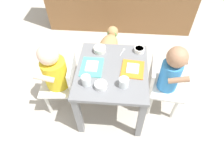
{
  "coord_description": "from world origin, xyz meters",
  "views": [
    {
      "loc": [
        0.08,
        -0.96,
        1.45
      ],
      "look_at": [
        0.0,
        0.0,
        0.3
      ],
      "focal_mm": 30.8,
      "sensor_mm": 36.0,
      "label": 1
    }
  ],
  "objects_px": {
    "seated_child_left": "(56,72)",
    "veggie_bowl_far": "(139,50)",
    "food_tray_left": "(92,67)",
    "veggie_bowl_near": "(100,49)",
    "dining_table": "(112,77)",
    "food_tray_right": "(133,69)",
    "water_cup_left": "(124,83)",
    "cereal_bowl_left_side": "(101,85)",
    "water_cup_right": "(86,81)",
    "spoon_by_left_tray": "(123,51)",
    "seated_child_right": "(169,74)",
    "dog": "(109,45)"
  },
  "relations": [
    {
      "from": "dining_table",
      "to": "cereal_bowl_left_side",
      "type": "xyz_separation_m",
      "value": [
        -0.06,
        -0.17,
        0.1
      ]
    },
    {
      "from": "dining_table",
      "to": "food_tray_right",
      "type": "bearing_deg",
      "value": 4.65
    },
    {
      "from": "dining_table",
      "to": "water_cup_right",
      "type": "bearing_deg",
      "value": -136.91
    },
    {
      "from": "seated_child_left",
      "to": "veggie_bowl_far",
      "type": "relative_size",
      "value": 8.17
    },
    {
      "from": "dining_table",
      "to": "veggie_bowl_far",
      "type": "xyz_separation_m",
      "value": [
        0.2,
        0.21,
        0.1
      ]
    },
    {
      "from": "cereal_bowl_left_side",
      "to": "spoon_by_left_tray",
      "type": "distance_m",
      "value": 0.39
    },
    {
      "from": "dining_table",
      "to": "spoon_by_left_tray",
      "type": "relative_size",
      "value": 5.87
    },
    {
      "from": "dining_table",
      "to": "cereal_bowl_left_side",
      "type": "relative_size",
      "value": 6.84
    },
    {
      "from": "food_tray_left",
      "to": "water_cup_left",
      "type": "bearing_deg",
      "value": -33.29
    },
    {
      "from": "food_tray_right",
      "to": "veggie_bowl_near",
      "type": "relative_size",
      "value": 2.05
    },
    {
      "from": "veggie_bowl_far",
      "to": "dog",
      "type": "bearing_deg",
      "value": 123.98
    },
    {
      "from": "veggie_bowl_far",
      "to": "veggie_bowl_near",
      "type": "xyz_separation_m",
      "value": [
        -0.31,
        -0.02,
        0.0
      ]
    },
    {
      "from": "seated_child_left",
      "to": "water_cup_left",
      "type": "relative_size",
      "value": 9.9
    },
    {
      "from": "dining_table",
      "to": "seated_child_left",
      "type": "distance_m",
      "value": 0.42
    },
    {
      "from": "seated_child_right",
      "to": "veggie_bowl_far",
      "type": "height_order",
      "value": "seated_child_right"
    },
    {
      "from": "water_cup_left",
      "to": "spoon_by_left_tray",
      "type": "height_order",
      "value": "water_cup_left"
    },
    {
      "from": "dog",
      "to": "water_cup_left",
      "type": "relative_size",
      "value": 6.99
    },
    {
      "from": "food_tray_right",
      "to": "spoon_by_left_tray",
      "type": "xyz_separation_m",
      "value": [
        -0.08,
        0.19,
        -0.0
      ]
    },
    {
      "from": "dog",
      "to": "food_tray_right",
      "type": "relative_size",
      "value": 2.36
    },
    {
      "from": "water_cup_left",
      "to": "water_cup_right",
      "type": "xyz_separation_m",
      "value": [
        -0.25,
        -0.01,
        0.0
      ]
    },
    {
      "from": "seated_child_right",
      "to": "water_cup_right",
      "type": "xyz_separation_m",
      "value": [
        -0.58,
        -0.18,
        0.08
      ]
    },
    {
      "from": "water_cup_right",
      "to": "food_tray_left",
      "type": "bearing_deg",
      "value": 85.94
    },
    {
      "from": "seated_child_left",
      "to": "spoon_by_left_tray",
      "type": "height_order",
      "value": "seated_child_left"
    },
    {
      "from": "food_tray_left",
      "to": "veggie_bowl_far",
      "type": "relative_size",
      "value": 2.48
    },
    {
      "from": "veggie_bowl_far",
      "to": "cereal_bowl_left_side",
      "type": "distance_m",
      "value": 0.46
    },
    {
      "from": "veggie_bowl_near",
      "to": "food_tray_left",
      "type": "bearing_deg",
      "value": -101.7
    },
    {
      "from": "food_tray_left",
      "to": "veggie_bowl_near",
      "type": "xyz_separation_m",
      "value": [
        0.04,
        0.18,
        0.02
      ]
    },
    {
      "from": "seated_child_left",
      "to": "cereal_bowl_left_side",
      "type": "xyz_separation_m",
      "value": [
        0.36,
        -0.16,
        0.07
      ]
    },
    {
      "from": "dining_table",
      "to": "water_cup_right",
      "type": "height_order",
      "value": "water_cup_right"
    },
    {
      "from": "veggie_bowl_far",
      "to": "food_tray_left",
      "type": "bearing_deg",
      "value": -149.49
    },
    {
      "from": "dining_table",
      "to": "seated_child_left",
      "type": "xyz_separation_m",
      "value": [
        -0.42,
        -0.01,
        0.03
      ]
    },
    {
      "from": "veggie_bowl_far",
      "to": "veggie_bowl_near",
      "type": "bearing_deg",
      "value": -175.67
    },
    {
      "from": "food_tray_right",
      "to": "seated_child_left",
      "type": "bearing_deg",
      "value": -178.24
    },
    {
      "from": "seated_child_left",
      "to": "dog",
      "type": "relative_size",
      "value": 1.42
    },
    {
      "from": "seated_child_right",
      "to": "food_tray_right",
      "type": "relative_size",
      "value": 3.35
    },
    {
      "from": "seated_child_left",
      "to": "food_tray_right",
      "type": "bearing_deg",
      "value": 1.76
    },
    {
      "from": "seated_child_left",
      "to": "spoon_by_left_tray",
      "type": "distance_m",
      "value": 0.53
    },
    {
      "from": "seated_child_right",
      "to": "water_cup_right",
      "type": "height_order",
      "value": "seated_child_right"
    },
    {
      "from": "dining_table",
      "to": "veggie_bowl_far",
      "type": "height_order",
      "value": "veggie_bowl_far"
    },
    {
      "from": "food_tray_left",
      "to": "food_tray_right",
      "type": "xyz_separation_m",
      "value": [
        0.29,
        0.0,
        0.0
      ]
    },
    {
      "from": "food_tray_left",
      "to": "cereal_bowl_left_side",
      "type": "bearing_deg",
      "value": -64.2
    },
    {
      "from": "spoon_by_left_tray",
      "to": "water_cup_right",
      "type": "bearing_deg",
      "value": -122.75
    },
    {
      "from": "seated_child_left",
      "to": "water_cup_right",
      "type": "distance_m",
      "value": 0.31
    },
    {
      "from": "food_tray_left",
      "to": "seated_child_right",
      "type": "bearing_deg",
      "value": 2.33
    },
    {
      "from": "dining_table",
      "to": "seated_child_right",
      "type": "height_order",
      "value": "seated_child_right"
    },
    {
      "from": "cereal_bowl_left_side",
      "to": "veggie_bowl_far",
      "type": "bearing_deg",
      "value": 56.2
    },
    {
      "from": "seated_child_left",
      "to": "cereal_bowl_left_side",
      "type": "distance_m",
      "value": 0.4
    },
    {
      "from": "food_tray_right",
      "to": "water_cup_right",
      "type": "distance_m",
      "value": 0.35
    },
    {
      "from": "seated_child_left",
      "to": "veggie_bowl_far",
      "type": "height_order",
      "value": "seated_child_left"
    },
    {
      "from": "food_tray_left",
      "to": "water_cup_left",
      "type": "xyz_separation_m",
      "value": [
        0.24,
        -0.16,
        0.02
      ]
    }
  ]
}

